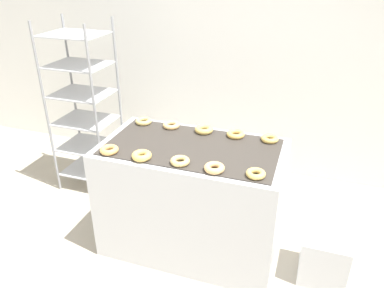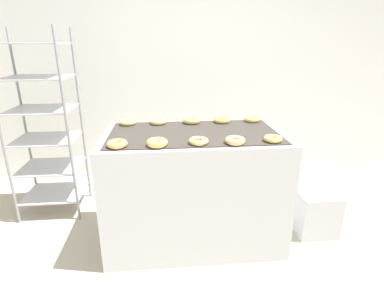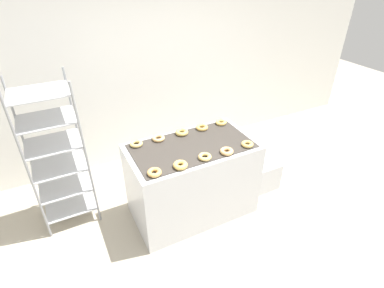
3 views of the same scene
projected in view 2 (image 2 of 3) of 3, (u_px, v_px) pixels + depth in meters
The scene contains 14 objects.
wall_back at pixel (182, 60), 3.56m from camera, with size 8.00×0.05×2.80m.
fryer_machine at pixel (194, 187), 2.47m from camera, with size 1.40×0.79×0.94m.
baking_rack_cart at pixel (44, 125), 2.76m from camera, with size 0.58×0.48×1.73m.
glaze_bin at pixel (314, 211), 2.63m from camera, with size 0.34×0.34×0.39m.
donut_near_leftmost at pixel (117, 144), 1.99m from camera, with size 0.14×0.14×0.04m, color #E8AB5B.
donut_near_left at pixel (157, 143), 2.01m from camera, with size 0.14×0.14×0.05m, color #EABD5D.
donut_near_center at pixel (199, 141), 2.05m from camera, with size 0.14×0.14×0.04m, color #DEBB6B.
donut_near_right at pixel (235, 140), 2.06m from camera, with size 0.14×0.14×0.04m, color #E8B26E.
donut_near_rightmost at pixel (273, 139), 2.10m from camera, with size 0.13×0.13×0.04m, color #DCB660.
donut_far_leftmost at pixel (128, 122), 2.53m from camera, with size 0.14×0.14×0.04m, color #D7B969.
donut_far_left at pixel (158, 121), 2.55m from camera, with size 0.14×0.14×0.04m, color #EBB972.
donut_far_center at pixel (192, 120), 2.57m from camera, with size 0.15×0.15×0.05m, color #DAB75E.
donut_far_right at pixel (222, 120), 2.60m from camera, with size 0.14×0.14×0.04m, color #E9B85A.
donut_far_rightmost at pixel (252, 119), 2.62m from camera, with size 0.13×0.13×0.04m, color #E4BB5D.
Camera 2 is at (-0.22, -1.57, 1.61)m, focal length 28.00 mm.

